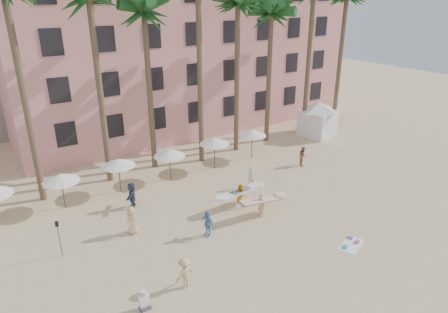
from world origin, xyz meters
name	(u,v)px	position (x,y,z in m)	size (l,w,h in m)	color
ground	(287,256)	(0.00, 0.00, 0.00)	(120.00, 120.00, 0.00)	#D1B789
pink_hotel	(179,49)	(7.00, 26.00, 8.00)	(35.00, 14.00, 16.00)	pink
palm_row	(165,2)	(0.51, 15.00, 12.97)	(44.40, 5.40, 16.30)	brown
umbrella_row	(145,157)	(-3.00, 12.50, 2.33)	(22.50, 2.70, 2.73)	#332B23
cabana	(318,116)	(16.23, 13.81, 2.07)	(5.35, 5.35, 3.50)	white
beach_towel	(351,244)	(3.91, -1.19, 0.03)	(2.04, 1.57, 0.14)	white
carrier_yellow	(262,203)	(1.51, 4.23, 0.95)	(3.06, 0.96, 1.67)	#DFA07D
carrier_white	(241,195)	(1.09, 5.98, 0.92)	(3.23, 0.89, 1.69)	orange
beachgoers	(192,204)	(-2.24, 6.70, 0.86)	(16.81, 10.34, 1.82)	#9F6142
paddle	(59,234)	(-10.43, 6.90, 1.41)	(0.18, 0.04, 2.23)	black
seated_man	(145,304)	(-8.19, 0.47, 0.37)	(0.48, 0.83, 1.08)	#3F3F4C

